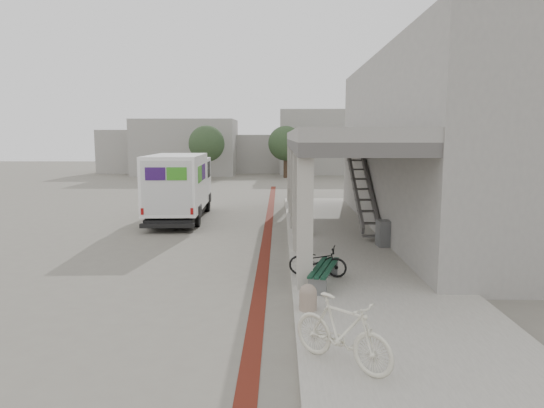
{
  "coord_description": "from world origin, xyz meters",
  "views": [
    {
      "loc": [
        1.49,
        -15.06,
        3.81
      ],
      "look_at": [
        1.23,
        0.8,
        1.6
      ],
      "focal_mm": 32.0,
      "sensor_mm": 36.0,
      "label": 1
    }
  ],
  "objects_px": {
    "bench": "(324,272)",
    "bicycle_black": "(318,261)",
    "fedex_truck": "(180,185)",
    "bicycle_cream": "(342,332)",
    "utility_cabinet": "(383,233)"
  },
  "relations": [
    {
      "from": "utility_cabinet",
      "to": "bicycle_cream",
      "type": "height_order",
      "value": "bicycle_cream"
    },
    {
      "from": "bench",
      "to": "bicycle_black",
      "type": "xyz_separation_m",
      "value": [
        -0.1,
        0.77,
        0.07
      ]
    },
    {
      "from": "bench",
      "to": "bicycle_black",
      "type": "bearing_deg",
      "value": 112.96
    },
    {
      "from": "bicycle_cream",
      "to": "bench",
      "type": "bearing_deg",
      "value": 41.73
    },
    {
      "from": "fedex_truck",
      "to": "bench",
      "type": "xyz_separation_m",
      "value": [
        5.71,
        -10.33,
        -1.15
      ]
    },
    {
      "from": "fedex_truck",
      "to": "bicycle_cream",
      "type": "height_order",
      "value": "fedex_truck"
    },
    {
      "from": "fedex_truck",
      "to": "bicycle_cream",
      "type": "relative_size",
      "value": 3.75
    },
    {
      "from": "bicycle_black",
      "to": "bicycle_cream",
      "type": "height_order",
      "value": "bicycle_cream"
    },
    {
      "from": "bicycle_cream",
      "to": "utility_cabinet",
      "type": "bearing_deg",
      "value": 27.04
    },
    {
      "from": "utility_cabinet",
      "to": "bicycle_black",
      "type": "relative_size",
      "value": 0.57
    },
    {
      "from": "fedex_truck",
      "to": "bicycle_black",
      "type": "relative_size",
      "value": 4.6
    },
    {
      "from": "fedex_truck",
      "to": "bench",
      "type": "bearing_deg",
      "value": -63.62
    },
    {
      "from": "bench",
      "to": "utility_cabinet",
      "type": "bearing_deg",
      "value": 76.86
    },
    {
      "from": "fedex_truck",
      "to": "bicycle_cream",
      "type": "distance_m",
      "value": 15.72
    },
    {
      "from": "bench",
      "to": "bicycle_black",
      "type": "distance_m",
      "value": 0.78
    }
  ]
}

